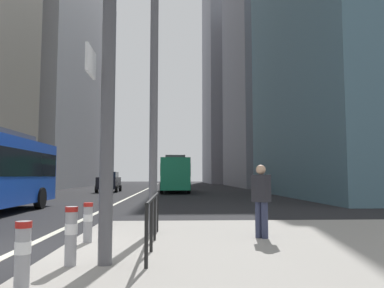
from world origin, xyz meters
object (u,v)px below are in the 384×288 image
(car_receding_near, at_px, (180,179))
(bollard_back, at_px, (88,220))
(bollard_left, at_px, (23,252))
(pedestrian_waiting, at_px, (261,197))
(street_lamp_post, at_px, (154,27))
(car_oncoming_mid, at_px, (109,182))
(city_bus_red_receding, at_px, (175,173))
(bollard_right, at_px, (71,233))
(car_receding_far, at_px, (170,180))

(car_receding_near, height_order, bollard_back, car_receding_near)
(bollard_left, xyz_separation_m, bollard_back, (0.03, 3.35, -0.01))
(bollard_left, bearing_deg, pedestrian_waiting, 44.48)
(street_lamp_post, distance_m, pedestrian_waiting, 4.96)
(car_oncoming_mid, bearing_deg, city_bus_red_receding, 0.25)
(car_oncoming_mid, distance_m, street_lamp_post, 28.61)
(bollard_right, relative_size, pedestrian_waiting, 0.55)
(car_oncoming_mid, relative_size, bollard_right, 4.65)
(car_receding_near, height_order, pedestrian_waiting, car_receding_near)
(city_bus_red_receding, distance_m, pedestrian_waiting, 28.52)
(city_bus_red_receding, relative_size, car_receding_near, 2.78)
(street_lamp_post, distance_m, bollard_back, 4.98)
(car_receding_near, relative_size, bollard_back, 5.01)
(car_oncoming_mid, xyz_separation_m, car_receding_near, (7.29, 24.33, -0.00))
(street_lamp_post, bearing_deg, bollard_right, -108.98)
(car_receding_far, relative_size, bollard_right, 4.76)
(car_receding_near, distance_m, car_receding_far, 2.62)
(car_oncoming_mid, bearing_deg, car_receding_far, 75.71)
(bollard_back, xyz_separation_m, pedestrian_waiting, (3.78, 0.40, 0.45))
(city_bus_red_receding, height_order, car_receding_far, city_bus_red_receding)
(car_receding_near, xyz_separation_m, pedestrian_waiting, (0.97, -52.74, 0.07))
(car_oncoming_mid, height_order, car_receding_near, same)
(bollard_left, relative_size, bollard_back, 1.01)
(car_oncoming_mid, distance_m, bollard_right, 31.23)
(car_receding_near, relative_size, street_lamp_post, 0.52)
(city_bus_red_receding, xyz_separation_m, bollard_left, (-1.93, -32.19, -1.22))
(car_receding_far, height_order, street_lamp_post, street_lamp_post)
(city_bus_red_receding, xyz_separation_m, bollard_back, (-1.90, -28.84, -1.23))
(car_receding_far, height_order, pedestrian_waiting, car_receding_far)
(car_receding_near, relative_size, bollard_left, 4.95)
(car_receding_far, xyz_separation_m, bollard_right, (-1.00, -53.14, -0.33))
(car_receding_far, bearing_deg, bollard_left, -91.29)
(street_lamp_post, distance_m, bollard_right, 5.72)
(city_bus_red_receding, xyz_separation_m, pedestrian_waiting, (1.88, -28.44, -0.78))
(bollard_right, bearing_deg, bollard_left, -100.27)
(pedestrian_waiting, bearing_deg, bollard_back, -173.99)
(car_oncoming_mid, xyz_separation_m, bollard_left, (4.44, -32.16, -0.37))
(pedestrian_waiting, bearing_deg, car_receding_far, 92.92)
(car_receding_far, relative_size, pedestrian_waiting, 2.63)
(street_lamp_post, bearing_deg, pedestrian_waiting, -16.33)
(city_bus_red_receding, bearing_deg, car_receding_near, 87.85)
(bollard_right, distance_m, bollard_back, 2.07)
(city_bus_red_receding, relative_size, pedestrian_waiting, 7.00)
(street_lamp_post, relative_size, pedestrian_waiting, 4.87)
(car_oncoming_mid, bearing_deg, street_lamp_post, -78.23)
(bollard_right, bearing_deg, street_lamp_post, 71.02)
(car_oncoming_mid, bearing_deg, bollard_back, -81.17)
(bollard_right, height_order, pedestrian_waiting, pedestrian_waiting)
(street_lamp_post, relative_size, bollard_left, 9.57)
(city_bus_red_receding, relative_size, car_receding_far, 2.66)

